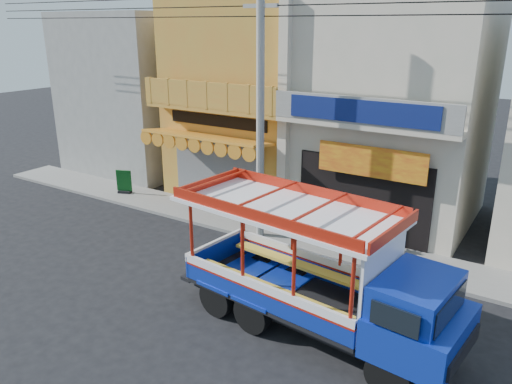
# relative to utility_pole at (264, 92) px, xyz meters

# --- Properties ---
(ground) EXTENTS (90.00, 90.00, 0.00)m
(ground) POSITION_rel_utility_pole_xyz_m (0.85, -3.30, -5.03)
(ground) COLOR black
(ground) RESTS_ON ground
(sidewalk) EXTENTS (30.00, 2.00, 0.12)m
(sidewalk) POSITION_rel_utility_pole_xyz_m (0.85, 0.70, -4.97)
(sidewalk) COLOR slate
(sidewalk) RESTS_ON ground
(shophouse_left) EXTENTS (6.00, 7.50, 8.24)m
(shophouse_left) POSITION_rel_utility_pole_xyz_m (-3.15, 4.66, -0.92)
(shophouse_left) COLOR #C47C2B
(shophouse_left) RESTS_ON ground
(shophouse_right) EXTENTS (6.00, 6.75, 8.24)m
(shophouse_right) POSITION_rel_utility_pole_xyz_m (2.85, 4.66, -0.93)
(shophouse_right) COLOR beige
(shophouse_right) RESTS_ON ground
(party_pilaster) EXTENTS (0.35, 0.30, 8.00)m
(party_pilaster) POSITION_rel_utility_pole_xyz_m (-0.15, 1.55, -1.03)
(party_pilaster) COLOR beige
(party_pilaster) RESTS_ON ground
(filler_building_left) EXTENTS (6.00, 6.00, 7.60)m
(filler_building_left) POSITION_rel_utility_pole_xyz_m (-10.15, 4.70, -1.23)
(filler_building_left) COLOR gray
(filler_building_left) RESTS_ON ground
(utility_pole) EXTENTS (28.00, 0.26, 9.00)m
(utility_pole) POSITION_rel_utility_pole_xyz_m (0.00, 0.00, 0.00)
(utility_pole) COLOR gray
(utility_pole) RESTS_ON ground
(songthaew_truck) EXTENTS (7.22, 3.04, 3.27)m
(songthaew_truck) POSITION_rel_utility_pole_xyz_m (4.39, -4.10, -3.46)
(songthaew_truck) COLOR black
(songthaew_truck) RESTS_ON ground
(green_sign) EXTENTS (0.64, 0.49, 1.01)m
(green_sign) POSITION_rel_utility_pole_xyz_m (-7.50, 0.69, -4.49)
(green_sign) COLOR black
(green_sign) RESTS_ON sidewalk
(potted_plant_a) EXTENTS (1.31, 1.29, 1.10)m
(potted_plant_a) POSITION_rel_utility_pole_xyz_m (1.64, 1.28, -4.36)
(potted_plant_a) COLOR #215B1A
(potted_plant_a) RESTS_ON sidewalk
(potted_plant_b) EXTENTS (0.74, 0.78, 1.12)m
(potted_plant_b) POSITION_rel_utility_pole_xyz_m (3.48, 0.29, -4.35)
(potted_plant_b) COLOR #215B1A
(potted_plant_b) RESTS_ON sidewalk
(potted_plant_c) EXTENTS (0.54, 0.54, 0.92)m
(potted_plant_c) POSITION_rel_utility_pole_xyz_m (3.54, 0.96, -4.45)
(potted_plant_c) COLOR #215B1A
(potted_plant_c) RESTS_ON sidewalk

